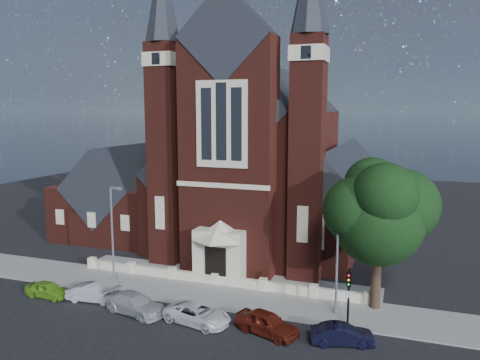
# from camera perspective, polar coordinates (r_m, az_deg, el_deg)

# --- Properties ---
(ground) EXTENTS (120.00, 120.00, 0.00)m
(ground) POSITION_cam_1_polar(r_m,az_deg,el_deg) (46.62, 1.08, -9.15)
(ground) COLOR black
(ground) RESTS_ON ground
(pavement_strip) EXTENTS (60.00, 5.00, 0.12)m
(pavement_strip) POSITION_cam_1_polar(r_m,az_deg,el_deg) (37.38, -4.16, -13.69)
(pavement_strip) COLOR gray
(pavement_strip) RESTS_ON ground
(forecourt_paving) EXTENTS (26.00, 3.00, 0.14)m
(forecourt_paving) POSITION_cam_1_polar(r_m,az_deg,el_deg) (40.83, -1.86, -11.73)
(forecourt_paving) COLOR gray
(forecourt_paving) RESTS_ON ground
(forecourt_wall) EXTENTS (24.00, 0.40, 0.90)m
(forecourt_wall) POSITION_cam_1_polar(r_m,az_deg,el_deg) (39.09, -2.96, -12.67)
(forecourt_wall) COLOR beige
(forecourt_wall) RESTS_ON ground
(church) EXTENTS (20.01, 34.90, 29.20)m
(church) POSITION_cam_1_polar(r_m,az_deg,el_deg) (52.38, 3.84, 1.94)
(church) COLOR #4E1C14
(church) RESTS_ON ground
(parish_hall) EXTENTS (12.00, 12.20, 10.24)m
(parish_hall) POSITION_cam_1_polar(r_m,az_deg,el_deg) (55.16, -13.88, -2.35)
(parish_hall) COLOR #4E1C14
(parish_hall) RESTS_ON ground
(street_tree) EXTENTS (6.40, 6.60, 10.70)m
(street_tree) POSITION_cam_1_polar(r_m,az_deg,el_deg) (33.68, 16.69, -4.10)
(street_tree) COLOR black
(street_tree) RESTS_ON ground
(street_lamp_left) EXTENTS (1.16, 0.22, 8.09)m
(street_lamp_left) POSITION_cam_1_polar(r_m,az_deg,el_deg) (39.27, -15.22, -5.83)
(street_lamp_left) COLOR gray
(street_lamp_left) RESTS_ON ground
(street_lamp_right) EXTENTS (1.16, 0.22, 8.09)m
(street_lamp_right) POSITION_cam_1_polar(r_m,az_deg,el_deg) (32.82, 11.94, -8.51)
(street_lamp_right) COLOR gray
(street_lamp_right) RESTS_ON ground
(traffic_signal) EXTENTS (0.28, 0.42, 4.00)m
(traffic_signal) POSITION_cam_1_polar(r_m,az_deg,el_deg) (31.90, 13.10, -12.88)
(traffic_signal) COLOR black
(traffic_signal) RESTS_ON ground
(car_lime_van) EXTENTS (3.62, 1.54, 1.22)m
(car_lime_van) POSITION_cam_1_polar(r_m,az_deg,el_deg) (39.31, -22.38, -12.24)
(car_lime_van) COLOR #67A721
(car_lime_van) RESTS_ON ground
(car_silver_a) EXTENTS (4.07, 1.86, 1.29)m
(car_silver_a) POSITION_cam_1_polar(r_m,az_deg,el_deg) (37.39, -17.46, -13.00)
(car_silver_a) COLOR #A7AAAF
(car_silver_a) RESTS_ON ground
(car_silver_b) EXTENTS (5.12, 3.02, 1.39)m
(car_silver_b) POSITION_cam_1_polar(r_m,az_deg,el_deg) (34.61, -12.69, -14.50)
(car_silver_b) COLOR #AAABB2
(car_silver_b) RESTS_ON ground
(car_white_suv) EXTENTS (4.99, 3.01, 1.30)m
(car_white_suv) POSITION_cam_1_polar(r_m,az_deg,el_deg) (32.50, -5.22, -15.98)
(car_white_suv) COLOR white
(car_white_suv) RESTS_ON ground
(car_dark_red) EXTENTS (4.60, 3.04, 1.46)m
(car_dark_red) POSITION_cam_1_polar(r_m,az_deg,el_deg) (31.03, 3.30, -17.02)
(car_dark_red) COLOR #5B190F
(car_dark_red) RESTS_ON ground
(car_navy) EXTENTS (4.03, 2.29, 1.26)m
(car_navy) POSITION_cam_1_polar(r_m,az_deg,el_deg) (30.45, 12.37, -17.94)
(car_navy) COLOR black
(car_navy) RESTS_ON ground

